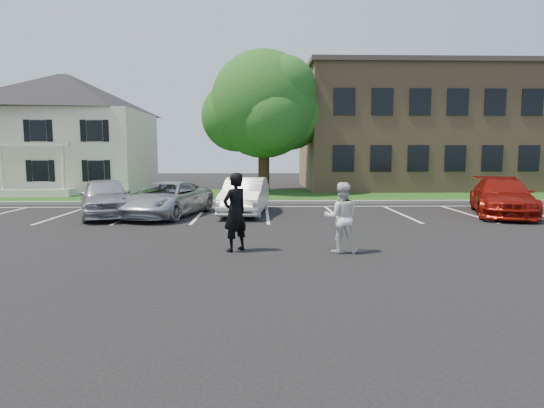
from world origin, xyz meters
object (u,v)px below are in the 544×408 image
object	(u,v)px
house	(67,133)
car_white_sedan	(245,196)
tree	(265,107)
man_white_shirt	(341,218)
office_building	(458,130)
man_black_suit	(235,212)
car_silver_west	(105,197)
car_silver_minivan	(167,199)
car_red_compact	(502,197)

from	to	relation	value
house	car_white_sedan	bearing A→B (deg)	-44.18
tree	man_white_shirt	xyz separation A→B (m)	(1.73, -17.11, -4.44)
office_building	man_black_suit	bearing A→B (deg)	-125.57
office_building	man_black_suit	size ratio (longest dim) A/B	10.86
office_building	car_white_sedan	world-z (taller)	office_building
tree	man_white_shirt	size ratio (longest dim) A/B	4.83
man_white_shirt	car_silver_west	xyz separation A→B (m)	(-8.30, 6.81, -0.13)
office_building	man_white_shirt	bearing A→B (deg)	-120.00
man_black_suit	car_silver_minivan	bearing A→B (deg)	-108.81
man_white_shirt	car_white_sedan	world-z (taller)	man_white_shirt
man_black_suit	car_silver_west	bearing A→B (deg)	-93.78
man_white_shirt	car_white_sedan	distance (m)	7.90
house	tree	size ratio (longest dim) A/B	1.17
office_building	tree	distance (m)	14.58
man_white_shirt	tree	bearing A→B (deg)	-80.29
man_black_suit	car_red_compact	size ratio (longest dim) A/B	0.39
office_building	tree	size ratio (longest dim) A/B	2.55
office_building	tree	bearing A→B (deg)	-163.80
house	car_silver_west	bearing A→B (deg)	-62.29
man_black_suit	man_white_shirt	world-z (taller)	man_black_suit
car_silver_west	car_silver_minivan	size ratio (longest dim) A/B	0.92
car_silver_minivan	house	bearing A→B (deg)	142.12
office_building	car_silver_minivan	world-z (taller)	office_building
tree	man_white_shirt	world-z (taller)	tree
tree	car_silver_minivan	world-z (taller)	tree
tree	man_white_shirt	distance (m)	17.76
house	car_white_sedan	world-z (taller)	house
car_silver_west	car_white_sedan	world-z (taller)	car_silver_west
office_building	car_silver_minivan	xyz separation A→B (m)	(-18.07, -14.32, -3.46)
man_white_shirt	car_silver_west	world-z (taller)	man_white_shirt
tree	man_black_suit	size ratio (longest dim) A/B	4.27
man_white_shirt	car_red_compact	world-z (taller)	man_white_shirt
car_silver_west	man_black_suit	bearing A→B (deg)	-70.68
tree	car_white_sedan	bearing A→B (deg)	-95.74
office_building	car_silver_west	distance (m)	25.27
car_silver_minivan	car_white_sedan	distance (m)	3.19
house	office_building	xyz separation A→B (m)	(27.00, 2.02, 0.33)
tree	car_white_sedan	distance (m)	10.77
car_red_compact	car_silver_west	bearing A→B (deg)	-160.10
car_white_sedan	tree	bearing A→B (deg)	90.65
house	car_silver_minivan	world-z (taller)	house
man_white_shirt	car_white_sedan	size ratio (longest dim) A/B	0.40
office_building	man_white_shirt	size ratio (longest dim) A/B	12.29
tree	car_silver_west	bearing A→B (deg)	-122.51
car_silver_minivan	car_red_compact	xyz separation A→B (m)	(13.73, -0.05, 0.07)
car_silver_west	car_red_compact	xyz separation A→B (m)	(16.18, -0.01, -0.02)
man_black_suit	car_white_sedan	xyz separation A→B (m)	(0.03, 7.18, -0.28)
man_black_suit	car_silver_minivan	distance (m)	7.31
car_silver_west	car_silver_minivan	world-z (taller)	car_silver_west
office_building	car_silver_west	world-z (taller)	office_building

